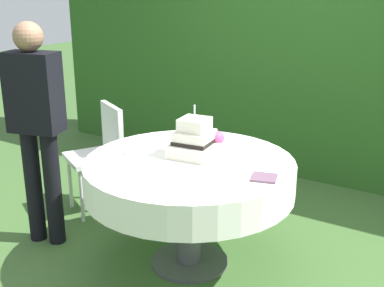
{
  "coord_description": "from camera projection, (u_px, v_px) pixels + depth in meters",
  "views": [
    {
      "loc": [
        1.63,
        -2.55,
        1.86
      ],
      "look_at": [
        -0.01,
        0.05,
        0.85
      ],
      "focal_mm": 46.89,
      "sensor_mm": 36.0,
      "label": 1
    }
  ],
  "objects": [
    {
      "name": "ground_plane",
      "position": [
        190.0,
        262.0,
        3.46
      ],
      "size": [
        20.0,
        20.0,
        0.0
      ],
      "primitive_type": "plane",
      "color": "#3D602D"
    },
    {
      "name": "foliage_hedge",
      "position": [
        310.0,
        60.0,
        4.85
      ],
      "size": [
        5.76,
        0.6,
        2.23
      ],
      "primitive_type": "cube",
      "color": "#28561E",
      "rests_on": "ground_plane"
    },
    {
      "name": "cake_table",
      "position": [
        189.0,
        177.0,
        3.26
      ],
      "size": [
        1.37,
        1.37,
        0.75
      ],
      "color": "#4C4C51",
      "rests_on": "ground_plane"
    },
    {
      "name": "wedding_cake",
      "position": [
        196.0,
        141.0,
        3.28
      ],
      "size": [
        0.32,
        0.33,
        0.35
      ],
      "color": "silver",
      "rests_on": "cake_table"
    },
    {
      "name": "serving_plate_near",
      "position": [
        208.0,
        139.0,
        3.64
      ],
      "size": [
        0.13,
        0.13,
        0.01
      ],
      "primitive_type": "cylinder",
      "color": "white",
      "rests_on": "cake_table"
    },
    {
      "name": "serving_plate_far",
      "position": [
        147.0,
        138.0,
        3.66
      ],
      "size": [
        0.11,
        0.11,
        0.01
      ],
      "primitive_type": "cylinder",
      "color": "white",
      "rests_on": "cake_table"
    },
    {
      "name": "serving_plate_left",
      "position": [
        134.0,
        152.0,
        3.36
      ],
      "size": [
        0.14,
        0.14,
        0.01
      ],
      "primitive_type": "cylinder",
      "color": "white",
      "rests_on": "cake_table"
    },
    {
      "name": "serving_plate_right",
      "position": [
        148.0,
        144.0,
        3.53
      ],
      "size": [
        0.12,
        0.12,
        0.01
      ],
      "primitive_type": "cylinder",
      "color": "white",
      "rests_on": "cake_table"
    },
    {
      "name": "napkin_stack",
      "position": [
        264.0,
        178.0,
        2.93
      ],
      "size": [
        0.18,
        0.18,
        0.01
      ],
      "primitive_type": "cube",
      "rotation": [
        0.0,
        0.0,
        0.29
      ],
      "color": "#6B4C60",
      "rests_on": "cake_table"
    },
    {
      "name": "garden_chair",
      "position": [
        102.0,
        148.0,
        4.11
      ],
      "size": [
        0.54,
        0.54,
        0.89
      ],
      "color": "white",
      "rests_on": "ground_plane"
    },
    {
      "name": "standing_person",
      "position": [
        37.0,
        120.0,
        3.47
      ],
      "size": [
        0.4,
        0.29,
        1.6
      ],
      "color": "black",
      "rests_on": "ground_plane"
    }
  ]
}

